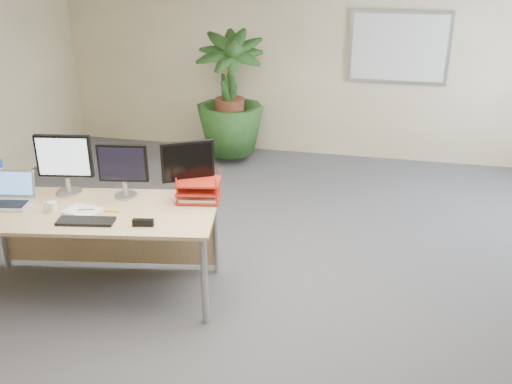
% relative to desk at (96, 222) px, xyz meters
% --- Properties ---
extents(floor, '(8.00, 8.00, 0.00)m').
position_rel_desk_xyz_m(floor, '(1.25, -0.12, -0.63)').
color(floor, '#47474C').
rests_on(floor, ground).
extents(back_wall, '(7.00, 0.04, 2.70)m').
position_rel_desk_xyz_m(back_wall, '(1.25, 3.88, 0.72)').
color(back_wall, tan).
rests_on(back_wall, floor).
extents(whiteboard, '(1.30, 0.04, 0.95)m').
position_rel_desk_xyz_m(whiteboard, '(2.45, 3.85, 0.92)').
color(whiteboard, '#B3B3B8').
rests_on(whiteboard, back_wall).
extents(desk, '(2.20, 1.21, 0.80)m').
position_rel_desk_xyz_m(desk, '(0.00, 0.00, 0.00)').
color(desk, tan).
rests_on(desk, floor).
extents(floor_plant, '(0.98, 0.98, 1.50)m').
position_rel_desk_xyz_m(floor_plant, '(0.31, 3.27, 0.12)').
color(floor_plant, '#193A15').
rests_on(floor_plant, floor).
extents(monitor_left, '(0.48, 0.22, 0.53)m').
position_rel_desk_xyz_m(monitor_left, '(-0.31, 0.15, 0.48)').
color(monitor_left, '#A9A9AE').
rests_on(monitor_left, desk).
extents(monitor_right, '(0.42, 0.19, 0.47)m').
position_rel_desk_xyz_m(monitor_right, '(0.20, 0.19, 0.44)').
color(monitor_right, '#A9A9AE').
rests_on(monitor_right, desk).
extents(monitor_dark, '(0.41, 0.25, 0.50)m').
position_rel_desk_xyz_m(monitor_dark, '(0.74, 0.31, 0.46)').
color(monitor_dark, '#A9A9AE').
rests_on(monitor_dark, desk).
extents(laptop, '(0.40, 0.37, 0.26)m').
position_rel_desk_xyz_m(laptop, '(-0.68, -0.13, 0.23)').
color(laptop, silver).
rests_on(laptop, desk).
extents(keyboard, '(0.46, 0.22, 0.02)m').
position_rel_desk_xyz_m(keyboard, '(0.11, -0.34, 0.18)').
color(keyboard, black).
rests_on(keyboard, desk).
extents(coffee_mug, '(0.11, 0.07, 0.08)m').
position_rel_desk_xyz_m(coffee_mug, '(-0.26, -0.21, 0.21)').
color(coffee_mug, white).
rests_on(coffee_mug, desk).
extents(spiral_notebook, '(0.31, 0.25, 0.01)m').
position_rel_desk_xyz_m(spiral_notebook, '(-0.02, -0.16, 0.18)').
color(spiral_notebook, white).
rests_on(spiral_notebook, desk).
extents(orange_pen, '(0.13, 0.05, 0.01)m').
position_rel_desk_xyz_m(orange_pen, '(0.02, -0.15, 0.19)').
color(orange_pen, orange).
rests_on(orange_pen, spiral_notebook).
extents(yellow_highlighter, '(0.13, 0.03, 0.02)m').
position_rel_desk_xyz_m(yellow_highlighter, '(0.22, -0.12, 0.18)').
color(yellow_highlighter, yellow).
rests_on(yellow_highlighter, desk).
extents(water_bottle, '(0.07, 0.07, 0.29)m').
position_rel_desk_xyz_m(water_bottle, '(-0.90, 0.07, 0.31)').
color(water_bottle, silver).
rests_on(water_bottle, desk).
extents(letter_tray, '(0.40, 0.33, 0.17)m').
position_rel_desk_xyz_m(letter_tray, '(0.84, 0.26, 0.25)').
color(letter_tray, '#A82214').
rests_on(letter_tray, desk).
extents(stapler, '(0.17, 0.07, 0.05)m').
position_rel_desk_xyz_m(stapler, '(0.57, -0.29, 0.20)').
color(stapler, black).
rests_on(stapler, desk).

